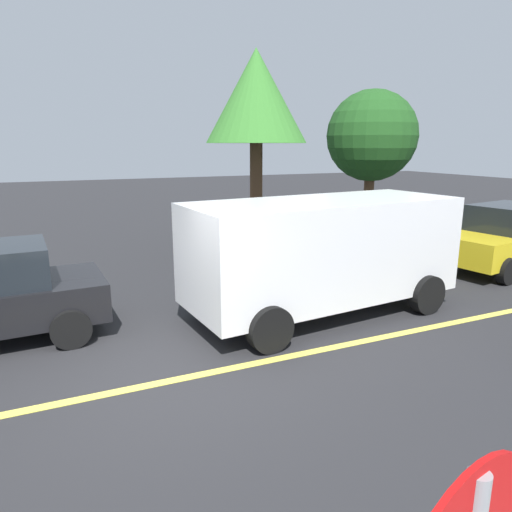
# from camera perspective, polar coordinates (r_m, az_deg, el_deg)

# --- Properties ---
(ground_plane) EXTENTS (80.00, 80.00, 0.00)m
(ground_plane) POSITION_cam_1_polar(r_m,az_deg,el_deg) (6.76, -11.46, -15.00)
(ground_plane) COLOR #262628
(lane_marking_centre) EXTENTS (28.00, 0.16, 0.01)m
(lane_marking_centre) POSITION_cam_1_polar(r_m,az_deg,el_deg) (7.87, 10.73, -10.68)
(lane_marking_centre) COLOR #E0D14C
(white_van) EXTENTS (5.36, 2.64, 2.20)m
(white_van) POSITION_cam_1_polar(r_m,az_deg,el_deg) (8.86, 8.07, 0.78)
(white_van) COLOR white
(white_van) RESTS_ON ground_plane
(car_yellow_far_lane) EXTENTS (4.33, 2.50, 1.66)m
(car_yellow_far_lane) POSITION_cam_1_polar(r_m,az_deg,el_deg) (13.89, 28.33, 2.05)
(car_yellow_far_lane) COLOR gold
(car_yellow_far_lane) RESTS_ON ground_plane
(tree_left_verge) EXTENTS (2.91, 2.91, 5.82)m
(tree_left_verge) POSITION_cam_1_polar(r_m,az_deg,el_deg) (13.92, 0.02, 18.75)
(tree_left_verge) COLOR #513823
(tree_left_verge) RESTS_ON ground_plane
(tree_centre_verge) EXTENTS (3.11, 3.11, 5.04)m
(tree_centre_verge) POSITION_cam_1_polar(r_m,az_deg,el_deg) (17.04, 13.99, 14.00)
(tree_centre_verge) COLOR #513823
(tree_centre_verge) RESTS_ON ground_plane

